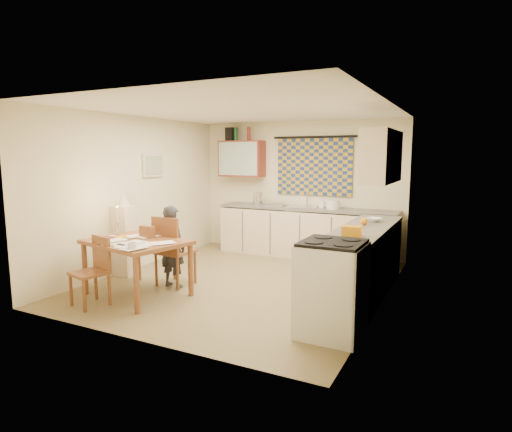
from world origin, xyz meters
The scene contains 44 objects.
floor centered at (0.00, 0.00, -0.01)m, with size 4.00×4.50×0.02m, color brown.
ceiling centered at (0.00, 0.00, 2.51)m, with size 4.00×4.50×0.02m, color white.
wall_back centered at (0.00, 2.26, 1.25)m, with size 4.00×0.02×2.50m, color beige.
wall_front centered at (0.00, -2.26, 1.25)m, with size 4.00×0.02×2.50m, color beige.
wall_left centered at (-2.01, 0.00, 1.25)m, with size 0.02×4.50×2.50m, color beige.
wall_right centered at (2.01, 0.00, 1.25)m, with size 0.02×4.50×2.50m, color beige.
window_blind centered at (0.30, 2.22, 1.65)m, with size 1.45×0.03×1.05m, color navy.
curtain_rod centered at (0.30, 2.20, 2.20)m, with size 0.04×0.04×1.60m, color black.
wall_cabinet centered at (-1.15, 2.08, 1.80)m, with size 0.90×0.34×0.70m, color maroon.
wall_cabinet_glass centered at (-1.15, 1.91, 1.80)m, with size 0.84×0.02×0.64m, color #99B2A5.
upper_cabinet_right centered at (1.83, 0.55, 1.85)m, with size 0.34×1.30×0.70m, color beige.
framed_print centered at (-1.97, 0.40, 1.70)m, with size 0.04×0.50×0.40m, color beige.
print_canvas centered at (-1.95, 0.40, 1.70)m, with size 0.01×0.42×0.32m, color beige.
counter_back centered at (0.25, 1.95, 0.45)m, with size 3.30×0.62×0.92m.
counter_right centered at (1.70, 0.03, 0.45)m, with size 0.62×2.95×0.92m.
stove centered at (1.70, -1.23, 0.50)m, with size 0.65×0.65×1.00m.
sink centered at (0.17, 1.95, 0.88)m, with size 0.55×0.45×0.10m, color silver.
tap centered at (0.21, 2.13, 1.06)m, with size 0.03×0.03×0.28m, color silver.
dish_rack centered at (-0.37, 1.95, 0.95)m, with size 0.35×0.30×0.06m, color silver.
kettle centered at (-0.73, 1.95, 1.04)m, with size 0.18×0.18×0.24m, color silver.
mixing_bowl centered at (0.76, 1.95, 1.00)m, with size 0.24×0.24×0.16m, color white.
soap_bottle centered at (0.54, 2.00, 1.01)m, with size 0.09×0.09×0.18m, color white.
bowl centered at (1.70, 0.79, 0.95)m, with size 0.29×0.29×0.06m, color white.
orange_bag centered at (1.70, -0.45, 0.98)m, with size 0.22×0.16×0.12m, color orange.
fruit_orange centered at (1.65, 0.43, 0.97)m, with size 0.10×0.10×0.10m, color orange.
speaker centered at (-1.39, 2.08, 2.28)m, with size 0.16×0.20×0.26m, color black.
bottle_green centered at (-1.29, 2.08, 2.28)m, with size 0.07×0.07×0.26m, color #195926.
bottle_brown centered at (-1.00, 2.08, 2.28)m, with size 0.07×0.07×0.26m, color maroon.
dining_table centered at (-1.00, -1.14, 0.38)m, with size 1.46×1.23×0.75m.
chair_far centered at (-0.82, -0.56, 0.31)m, with size 0.48×0.48×1.02m.
chair_near centered at (-1.24, -1.71, 0.27)m, with size 0.47×0.47×0.86m.
person centered at (-0.81, -0.63, 0.59)m, with size 0.45×0.31×1.17m, color black.
shelf_stand centered at (-1.84, -0.47, 0.55)m, with size 0.32×0.30×1.09m, color beige.
lampshade centered at (-1.84, -0.47, 1.20)m, with size 0.20×0.20×0.22m, color beige.
letter_rack centered at (-1.01, -0.91, 0.83)m, with size 0.22×0.10×0.16m, color brown.
mug centered at (-0.64, -1.61, 0.79)m, with size 0.12×0.12×0.09m, color white.
magazine centered at (-1.48, -1.32, 0.76)m, with size 0.25×0.30×0.02m, color maroon.
book centered at (-1.38, -1.13, 0.76)m, with size 0.25×0.29×0.02m, color orange.
orange_box centered at (-1.36, -1.35, 0.77)m, with size 0.12×0.08×0.04m, color orange.
eyeglasses centered at (-0.94, -1.48, 0.76)m, with size 0.13×0.04×0.02m, color black.
candle_holder centered at (-1.48, -1.01, 0.84)m, with size 0.06×0.06×0.18m, color silver.
candle centered at (-1.50, -0.97, 1.04)m, with size 0.02×0.02×0.22m, color white.
candle_flame centered at (-1.45, -1.00, 1.16)m, with size 0.02×0.02×0.02m, color #FFCC66.
papers centered at (-0.96, -1.27, 0.76)m, with size 1.13×1.04×0.02m.
Camera 1 is at (2.92, -5.40, 1.87)m, focal length 30.00 mm.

